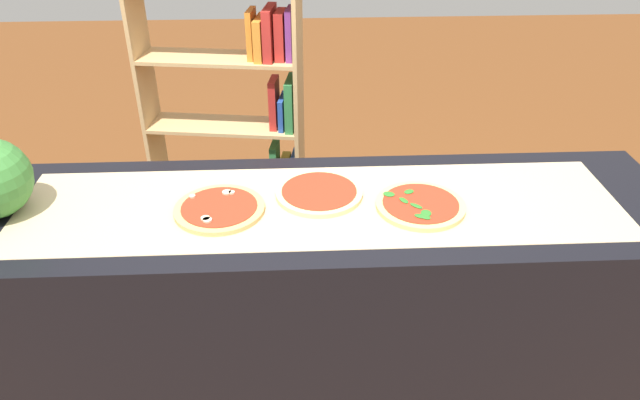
{
  "coord_description": "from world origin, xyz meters",
  "views": [
    {
      "loc": [
        -0.08,
        -1.7,
        1.99
      ],
      "look_at": [
        0.0,
        0.0,
        0.94
      ],
      "focal_mm": 33.06,
      "sensor_mm": 36.0,
      "label": 1
    }
  ],
  "objects_px": {
    "pizza_mushroom_0": "(219,209)",
    "pizza_plain_1": "(319,193)",
    "pizza_spinach_2": "(420,205)",
    "bookshelf": "(246,127)"
  },
  "relations": [
    {
      "from": "pizza_mushroom_0",
      "to": "pizza_plain_1",
      "type": "xyz_separation_m",
      "value": [
        0.34,
        0.09,
        0.0
      ]
    },
    {
      "from": "pizza_spinach_2",
      "to": "pizza_mushroom_0",
      "type": "bearing_deg",
      "value": 179.09
    },
    {
      "from": "bookshelf",
      "to": "pizza_plain_1",
      "type": "bearing_deg",
      "value": -72.13
    },
    {
      "from": "pizza_spinach_2",
      "to": "bookshelf",
      "type": "distance_m",
      "value": 1.33
    },
    {
      "from": "pizza_mushroom_0",
      "to": "pizza_spinach_2",
      "type": "relative_size",
      "value": 1.0
    },
    {
      "from": "pizza_mushroom_0",
      "to": "pizza_plain_1",
      "type": "height_order",
      "value": "pizza_mushroom_0"
    },
    {
      "from": "pizza_mushroom_0",
      "to": "pizza_plain_1",
      "type": "relative_size",
      "value": 1.0
    },
    {
      "from": "pizza_plain_1",
      "to": "pizza_spinach_2",
      "type": "distance_m",
      "value": 0.35
    },
    {
      "from": "pizza_plain_1",
      "to": "pizza_mushroom_0",
      "type": "bearing_deg",
      "value": -165.66
    },
    {
      "from": "pizza_mushroom_0",
      "to": "bookshelf",
      "type": "distance_m",
      "value": 1.14
    }
  ]
}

